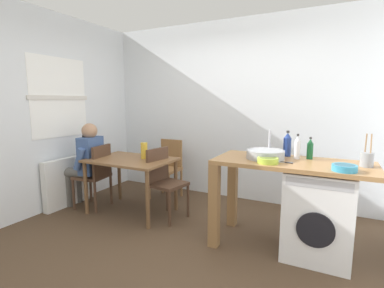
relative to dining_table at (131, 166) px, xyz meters
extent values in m
plane|color=#4C3826|center=(1.03, -0.49, -0.64)|extent=(5.46, 5.46, 0.00)
cube|color=silver|center=(1.03, 1.26, 0.71)|extent=(4.60, 0.10, 2.70)
cube|color=silver|center=(-1.12, -0.49, 0.71)|extent=(0.10, 3.80, 2.70)
cube|color=white|center=(-1.06, -0.19, 0.91)|extent=(0.01, 0.90, 1.10)
cube|color=beige|center=(-1.06, -0.19, 0.91)|extent=(0.02, 0.96, 0.06)
cube|color=white|center=(-0.99, -0.19, -0.29)|extent=(0.10, 0.80, 0.70)
cube|color=brown|center=(0.00, 0.00, 0.08)|extent=(1.10, 0.76, 0.03)
cylinder|color=brown|center=(-0.50, -0.33, -0.29)|extent=(0.05, 0.05, 0.71)
cylinder|color=brown|center=(0.50, -0.33, -0.29)|extent=(0.05, 0.05, 0.71)
cylinder|color=brown|center=(-0.50, 0.33, -0.29)|extent=(0.05, 0.05, 0.71)
cylinder|color=brown|center=(0.50, 0.33, -0.29)|extent=(0.05, 0.05, 0.71)
cube|color=#4C3323|center=(-0.62, -0.10, -0.19)|extent=(0.45, 0.45, 0.04)
cube|color=#4C3323|center=(-0.44, -0.08, 0.03)|extent=(0.09, 0.38, 0.45)
cylinder|color=#4C3323|center=(-0.77, -0.30, -0.42)|extent=(0.04, 0.04, 0.45)
cylinder|color=#4C3323|center=(-0.82, 0.05, -0.42)|extent=(0.04, 0.04, 0.45)
cylinder|color=#4C3323|center=(-0.42, -0.25, -0.42)|extent=(0.04, 0.04, 0.45)
cylinder|color=#4C3323|center=(-0.47, 0.10, -0.42)|extent=(0.04, 0.04, 0.45)
cube|color=#4C3323|center=(0.55, 0.05, -0.19)|extent=(0.47, 0.47, 0.04)
cube|color=#4C3323|center=(0.37, 0.08, 0.03)|extent=(0.10, 0.38, 0.45)
cylinder|color=#4C3323|center=(0.76, 0.19, -0.42)|extent=(0.04, 0.04, 0.45)
cylinder|color=#4C3323|center=(0.69, -0.16, -0.42)|extent=(0.04, 0.04, 0.45)
cylinder|color=#4C3323|center=(0.41, 0.26, -0.42)|extent=(0.04, 0.04, 0.45)
cylinder|color=#4C3323|center=(0.34, -0.09, -0.42)|extent=(0.04, 0.04, 0.45)
cube|color=olive|center=(0.10, 0.70, -0.19)|extent=(0.41, 0.41, 0.04)
cube|color=olive|center=(0.11, 0.88, 0.03)|extent=(0.38, 0.05, 0.45)
cylinder|color=olive|center=(0.27, 0.51, -0.42)|extent=(0.04, 0.04, 0.45)
cylinder|color=olive|center=(-0.09, 0.53, -0.42)|extent=(0.04, 0.04, 0.45)
cylinder|color=olive|center=(0.29, 0.87, -0.42)|extent=(0.04, 0.04, 0.45)
cylinder|color=olive|center=(-0.07, 0.89, -0.42)|extent=(0.04, 0.04, 0.45)
cylinder|color=#595651|center=(-0.94, -0.23, -0.42)|extent=(0.11, 0.11, 0.45)
cylinder|color=#595651|center=(-0.97, -0.06, -0.42)|extent=(0.11, 0.11, 0.45)
cylinder|color=#595651|center=(-0.79, -0.21, -0.14)|extent=(0.42, 0.19, 0.14)
cylinder|color=#595651|center=(-0.81, -0.04, -0.14)|extent=(0.42, 0.19, 0.14)
cube|color=#3F598C|center=(-0.62, -0.10, 0.11)|extent=(0.24, 0.36, 0.52)
cylinder|color=#3F598C|center=(-0.61, -0.31, 0.09)|extent=(0.20, 0.11, 0.31)
cylinder|color=#3F598C|center=(-0.67, 0.11, 0.09)|extent=(0.20, 0.11, 0.31)
sphere|color=#A57A5B|center=(-0.62, -0.10, 0.45)|extent=(0.21, 0.21, 0.21)
sphere|color=black|center=(-0.68, -0.11, 0.37)|extent=(0.12, 0.12, 0.12)
cube|color=#9E7042|center=(2.05, -0.07, 0.26)|extent=(1.50, 0.68, 0.04)
cube|color=olive|center=(1.35, -0.36, -0.20)|extent=(0.10, 0.10, 0.88)
cube|color=olive|center=(1.35, 0.22, -0.20)|extent=(0.10, 0.10, 0.88)
cube|color=white|center=(2.32, -0.07, -0.21)|extent=(0.60, 0.60, 0.86)
cylinder|color=black|center=(2.32, -0.37, -0.26)|extent=(0.32, 0.02, 0.32)
cube|color=#B2B2B7|center=(2.32, -0.36, 0.16)|extent=(0.54, 0.01, 0.08)
cylinder|color=#9EA0A5|center=(1.79, -0.07, 0.32)|extent=(0.38, 0.38, 0.09)
cylinder|color=#B2B2B7|center=(1.79, 0.11, 0.42)|extent=(0.02, 0.02, 0.28)
cylinder|color=navy|center=(1.97, 0.18, 0.38)|extent=(0.08, 0.08, 0.20)
cone|color=navy|center=(1.97, 0.18, 0.50)|extent=(0.07, 0.07, 0.05)
cylinder|color=#262626|center=(1.97, 0.18, 0.54)|extent=(0.03, 0.03, 0.02)
cylinder|color=silver|center=(2.08, 0.07, 0.37)|extent=(0.06, 0.06, 0.18)
cone|color=silver|center=(2.08, 0.07, 0.49)|extent=(0.05, 0.05, 0.05)
cylinder|color=#262626|center=(2.08, 0.07, 0.52)|extent=(0.02, 0.02, 0.02)
cylinder|color=#19592D|center=(2.20, 0.13, 0.36)|extent=(0.06, 0.06, 0.16)
cone|color=#19592D|center=(2.20, 0.13, 0.46)|extent=(0.06, 0.06, 0.04)
cylinder|color=#262626|center=(2.20, 0.13, 0.49)|extent=(0.02, 0.02, 0.02)
cylinder|color=#A8C63D|center=(1.86, -0.27, 0.30)|extent=(0.20, 0.20, 0.05)
cylinder|color=olive|center=(1.86, -0.27, 0.32)|extent=(0.16, 0.16, 0.03)
cylinder|color=gray|center=(2.68, -0.02, 0.34)|extent=(0.11, 0.11, 0.13)
cylinder|color=#99724C|center=(2.66, -0.01, 0.49)|extent=(0.01, 0.04, 0.18)
cylinder|color=#99724C|center=(2.70, -0.03, 0.49)|extent=(0.01, 0.05, 0.18)
cylinder|color=teal|center=(2.50, -0.29, 0.30)|extent=(0.20, 0.20, 0.05)
cylinder|color=#1E546B|center=(2.50, -0.29, 0.32)|extent=(0.16, 0.16, 0.03)
cylinder|color=gold|center=(0.15, 0.10, 0.20)|extent=(0.09, 0.09, 0.22)
cube|color=#B2B2B7|center=(2.00, -0.17, 0.28)|extent=(0.15, 0.06, 0.01)
cube|color=#262628|center=(2.00, -0.17, 0.28)|extent=(0.15, 0.06, 0.01)
camera|label=1|loc=(2.41, -2.96, 0.87)|focal=26.68mm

